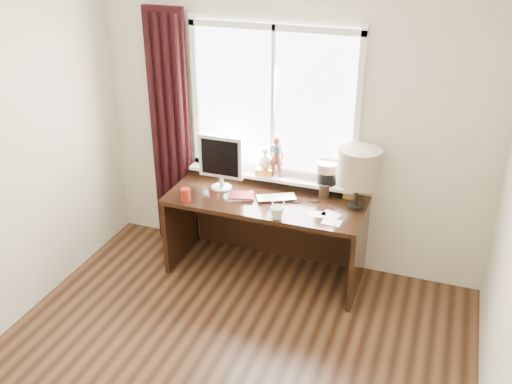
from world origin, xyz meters
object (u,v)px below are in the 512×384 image
at_px(desk, 269,219).
at_px(table_lamp, 359,167).
at_px(monitor, 221,159).
at_px(laptop, 276,198).
at_px(red_cup, 186,195).
at_px(mug, 277,212).

height_order(desk, table_lamp, table_lamp).
xyz_separation_m(desk, monitor, (-0.44, -0.03, 0.52)).
relative_size(laptop, red_cup, 2.96).
distance_m(monitor, table_lamp, 1.19).
xyz_separation_m(laptop, table_lamp, (0.66, 0.08, 0.35)).
xyz_separation_m(mug, monitor, (-0.63, 0.36, 0.22)).
xyz_separation_m(laptop, desk, (-0.09, 0.08, -0.26)).
xyz_separation_m(laptop, monitor, (-0.53, 0.04, 0.26)).
distance_m(laptop, monitor, 0.59).
bearing_deg(mug, table_lamp, 35.82).
height_order(mug, monitor, monitor).
xyz_separation_m(mug, table_lamp, (0.56, 0.40, 0.31)).
distance_m(red_cup, table_lamp, 1.46).
relative_size(desk, table_lamp, 3.27).
bearing_deg(table_lamp, red_cup, -165.03).
bearing_deg(laptop, table_lamp, -20.62).
bearing_deg(red_cup, laptop, 21.74).
bearing_deg(mug, desk, 116.89).
bearing_deg(table_lamp, laptop, -172.83).
bearing_deg(desk, table_lamp, 0.64).
distance_m(mug, desk, 0.53).
distance_m(mug, red_cup, 0.83).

